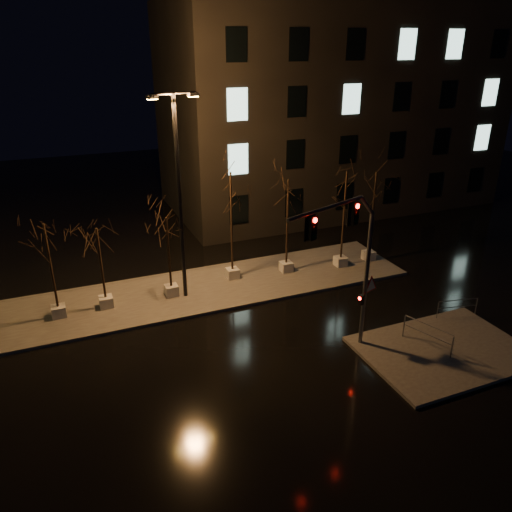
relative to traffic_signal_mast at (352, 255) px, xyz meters
name	(u,v)px	position (x,y,z in m)	size (l,w,h in m)	color
ground	(251,347)	(-3.46, 2.02, -4.62)	(90.00, 90.00, 0.00)	black
median	(209,288)	(-3.46, 8.02, -4.55)	(22.00, 5.00, 0.15)	#4B4843
sidewalk_corner	(444,351)	(4.04, -1.48, -4.55)	(7.00, 5.00, 0.15)	#4B4843
building	(330,108)	(10.54, 20.02, 2.88)	(25.00, 12.00, 15.00)	black
tree_0	(47,246)	(-11.03, 7.80, -0.82)	(1.80, 1.80, 4.81)	beige
tree_1	(99,246)	(-8.82, 7.90, -1.25)	(1.80, 1.80, 4.25)	beige
tree_2	(167,236)	(-5.53, 7.87, -1.17)	(1.80, 1.80, 4.36)	beige
tree_3	(231,197)	(-1.90, 8.61, 0.19)	(1.80, 1.80, 6.15)	beige
tree_4	(288,201)	(1.24, 8.27, -0.29)	(1.80, 1.80, 5.52)	beige
tree_5	(345,193)	(4.51, 7.73, -0.10)	(1.80, 1.80, 5.77)	beige
tree_6	(375,192)	(6.54, 7.84, -0.27)	(1.80, 1.80, 5.54)	beige
traffic_signal_mast	(352,255)	(0.00, 0.00, 0.00)	(5.30, 1.91, 6.81)	#575A5E
streetlight_main	(179,186)	(-4.88, 7.57, 1.33)	(2.51, 0.80, 10.07)	black
guard_rail_a	(458,305)	(6.54, 0.52, -3.90)	(2.01, 0.47, 0.88)	#575A5E
guard_rail_b	(428,333)	(3.44, -1.03, -3.77)	(0.83, 2.18, 1.10)	#575A5E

